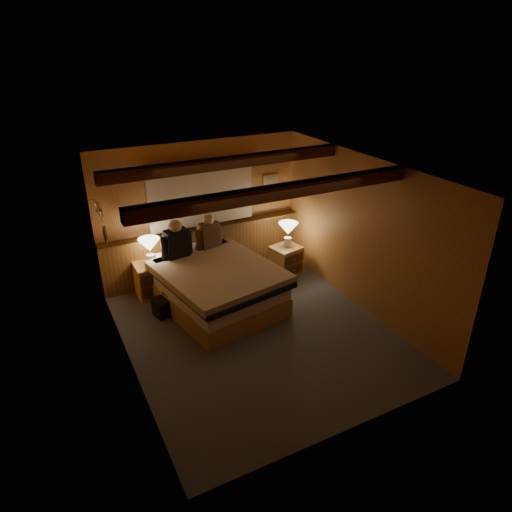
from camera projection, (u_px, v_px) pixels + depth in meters
floor at (256, 332)px, 6.68m from camera, size 4.20×4.20×0.00m
ceiling at (257, 171)px, 5.64m from camera, size 4.20×4.20×0.00m
wall_back at (201, 211)px, 7.85m from camera, size 3.60×0.00×3.60m
wall_left at (122, 289)px, 5.42m from camera, size 0.00×4.20×4.20m
wall_right at (362, 235)px, 6.90m from camera, size 0.00×4.20×4.20m
wall_front at (354, 342)px, 4.48m from camera, size 3.60×0.00×3.60m
wainscot at (204, 250)px, 8.11m from camera, size 3.60×0.23×0.94m
curtain_window at (201, 194)px, 7.65m from camera, size 2.18×0.09×1.11m
ceiling_beams at (251, 176)px, 5.80m from camera, size 3.60×1.65×0.16m
coat_rail at (99, 210)px, 6.52m from camera, size 0.05×0.55×0.24m
framed_print at (270, 181)px, 8.23m from camera, size 0.30×0.04×0.25m
bed at (216, 285)px, 7.20m from camera, size 1.90×2.30×0.70m
nightstand_left at (152, 280)px, 7.53m from camera, size 0.52×0.47×0.57m
nightstand_right at (286, 260)px, 8.23m from camera, size 0.56×0.53×0.53m
lamp_left at (149, 246)px, 7.27m from camera, size 0.34×0.34×0.45m
lamp_right at (288, 230)px, 8.00m from camera, size 0.34×0.34×0.45m
person_left at (176, 242)px, 7.27m from camera, size 0.54×0.26×0.65m
person_right at (209, 233)px, 7.62m from camera, size 0.49×0.27×0.61m
duffel_bag at (169, 304)px, 7.09m from camera, size 0.52×0.38×0.34m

